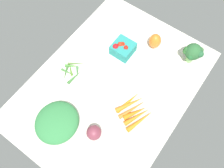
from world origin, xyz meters
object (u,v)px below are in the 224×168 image
(berry_basket, at_px, (123,48))
(leafy_greens_clump, at_px, (57,122))
(bell_pepper_orange, at_px, (155,41))
(okra_pile, at_px, (72,71))
(broccoli_head, at_px, (193,52))
(carrot_bunch, at_px, (134,111))
(red_onion_near_basket, at_px, (94,133))

(berry_basket, height_order, leafy_greens_clump, berry_basket)
(bell_pepper_orange, height_order, leafy_greens_clump, bell_pepper_orange)
(berry_basket, xyz_separation_m, leafy_greens_clump, (-0.53, 0.02, -0.00))
(okra_pile, relative_size, broccoli_head, 1.15)
(carrot_bunch, height_order, leafy_greens_clump, leafy_greens_clump)
(bell_pepper_orange, xyz_separation_m, broccoli_head, (0.03, -0.21, 0.04))
(broccoli_head, bearing_deg, leafy_greens_clump, 153.67)
(red_onion_near_basket, bearing_deg, berry_basket, 18.85)
(okra_pile, bearing_deg, leafy_greens_clump, -153.68)
(berry_basket, distance_m, broccoli_head, 0.37)
(red_onion_near_basket, distance_m, leafy_greens_clump, 0.18)
(red_onion_near_basket, bearing_deg, carrot_bunch, -23.68)
(carrot_bunch, bearing_deg, bell_pepper_orange, 17.91)
(okra_pile, xyz_separation_m, broccoli_head, (0.43, -0.47, 0.08))
(carrot_bunch, xyz_separation_m, okra_pile, (-0.00, 0.39, -0.01))
(berry_basket, distance_m, red_onion_near_basket, 0.49)
(bell_pepper_orange, bearing_deg, berry_basket, 138.76)
(berry_basket, relative_size, red_onion_near_basket, 1.55)
(okra_pile, bearing_deg, red_onion_near_basket, -123.39)
(berry_basket, bearing_deg, red_onion_near_basket, -161.15)
(bell_pepper_orange, xyz_separation_m, leafy_greens_clump, (-0.66, 0.14, -0.01))
(carrot_bunch, xyz_separation_m, bell_pepper_orange, (0.39, 0.13, 0.04))
(berry_basket, distance_m, leafy_greens_clump, 0.53)
(okra_pile, height_order, broccoli_head, broccoli_head)
(okra_pile, bearing_deg, bell_pepper_orange, -33.81)
(bell_pepper_orange, bearing_deg, leafy_greens_clump, 168.40)
(berry_basket, relative_size, bell_pepper_orange, 1.17)
(red_onion_near_basket, bearing_deg, broccoli_head, -15.07)
(carrot_bunch, height_order, broccoli_head, broccoli_head)
(berry_basket, bearing_deg, okra_pile, 150.71)
(red_onion_near_basket, xyz_separation_m, leafy_greens_clump, (-0.06, 0.17, -0.00))
(leafy_greens_clump, bearing_deg, carrot_bunch, -44.43)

